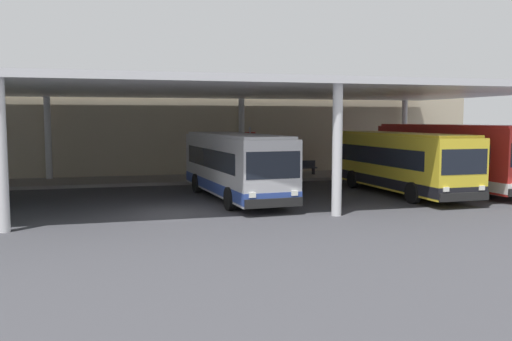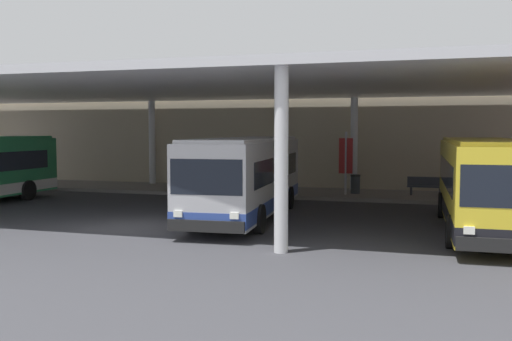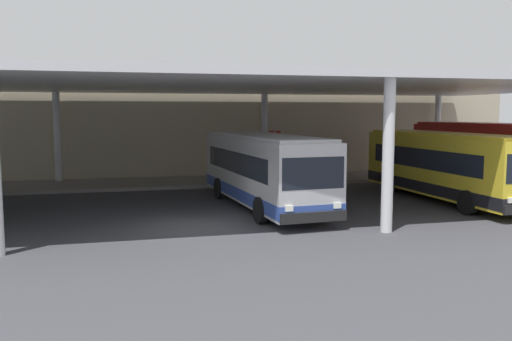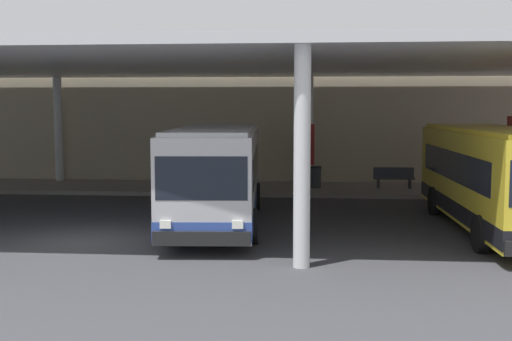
% 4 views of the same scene
% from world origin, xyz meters
% --- Properties ---
extents(ground_plane, '(200.00, 200.00, 0.00)m').
position_xyz_m(ground_plane, '(0.00, 0.00, 0.00)').
color(ground_plane, '#3D3D42').
extents(platform_kerb, '(42.00, 4.50, 0.18)m').
position_xyz_m(platform_kerb, '(0.00, 11.75, 0.09)').
color(platform_kerb, gray).
rests_on(platform_kerb, ground).
extents(station_building_facade, '(48.00, 1.60, 6.45)m').
position_xyz_m(station_building_facade, '(0.00, 15.00, 3.22)').
color(station_building_facade, '#C1B293').
rests_on(station_building_facade, ground).
extents(canopy_shelter, '(40.00, 17.00, 5.55)m').
position_xyz_m(canopy_shelter, '(0.00, 5.50, 5.31)').
color(canopy_shelter, silver).
rests_on(canopy_shelter, ground).
extents(bus_middle_bay, '(3.28, 10.68, 3.17)m').
position_xyz_m(bus_middle_bay, '(3.29, 3.20, 1.66)').
color(bus_middle_bay, '#B7B7BC').
rests_on(bus_middle_bay, ground).
extents(bus_far_bay, '(2.88, 10.58, 3.17)m').
position_xyz_m(bus_far_bay, '(11.97, 2.72, 1.66)').
color(bus_far_bay, yellow).
rests_on(bus_far_bay, ground).
extents(bus_departing, '(3.17, 11.45, 3.57)m').
position_xyz_m(bus_departing, '(15.69, 3.71, 1.84)').
color(bus_departing, red).
rests_on(bus_departing, ground).
extents(bench_waiting, '(1.80, 0.45, 0.92)m').
position_xyz_m(bench_waiting, '(10.00, 11.82, 0.66)').
color(bench_waiting, '#383D47').
rests_on(bench_waiting, platform_kerb).
extents(trash_bin, '(0.52, 0.52, 0.98)m').
position_xyz_m(trash_bin, '(6.51, 11.56, 0.68)').
color(trash_bin, '#33383D').
rests_on(trash_bin, platform_kerb).
extents(banner_sign, '(0.70, 0.12, 3.20)m').
position_xyz_m(banner_sign, '(6.09, 10.94, 1.98)').
color(banner_sign, '#B2B2B7').
rests_on(banner_sign, platform_kerb).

